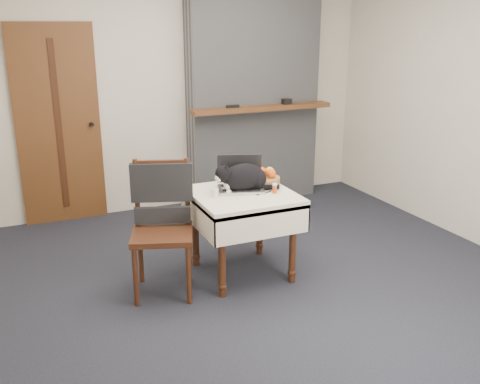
{
  "coord_description": "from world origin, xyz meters",
  "views": [
    {
      "loc": [
        -1.66,
        -3.62,
        1.99
      ],
      "look_at": [
        -0.07,
        0.01,
        0.73
      ],
      "focal_mm": 40.0,
      "sensor_mm": 36.0,
      "label": 1
    }
  ],
  "objects_px": {
    "side_table": "(243,206)",
    "cat": "(244,178)",
    "chair": "(162,209)",
    "door": "(58,126)",
    "laptop": "(240,181)",
    "cream_jar": "(215,193)",
    "fruit_basket": "(264,179)",
    "pill_bottle": "(275,188)"
  },
  "relations": [
    {
      "from": "laptop",
      "to": "cat",
      "type": "xyz_separation_m",
      "value": [
        0.01,
        -0.07,
        0.04
      ]
    },
    {
      "from": "chair",
      "to": "side_table",
      "type": "bearing_deg",
      "value": 15.65
    },
    {
      "from": "cat",
      "to": "cream_jar",
      "type": "bearing_deg",
      "value": -171.04
    },
    {
      "from": "cream_jar",
      "to": "fruit_basket",
      "type": "bearing_deg",
      "value": 14.19
    },
    {
      "from": "door",
      "to": "fruit_basket",
      "type": "distance_m",
      "value": 2.31
    },
    {
      "from": "laptop",
      "to": "chair",
      "type": "xyz_separation_m",
      "value": [
        -0.68,
        -0.08,
        -0.12
      ]
    },
    {
      "from": "chair",
      "to": "door",
      "type": "bearing_deg",
      "value": 124.59
    },
    {
      "from": "cat",
      "to": "chair",
      "type": "bearing_deg",
      "value": 178.64
    },
    {
      "from": "door",
      "to": "chair",
      "type": "distance_m",
      "value": 1.98
    },
    {
      "from": "pill_bottle",
      "to": "fruit_basket",
      "type": "bearing_deg",
      "value": 84.72
    },
    {
      "from": "door",
      "to": "pill_bottle",
      "type": "xyz_separation_m",
      "value": [
        1.41,
        -2.02,
        -0.26
      ]
    },
    {
      "from": "door",
      "to": "side_table",
      "type": "distance_m",
      "value": 2.28
    },
    {
      "from": "cat",
      "to": "fruit_basket",
      "type": "relative_size",
      "value": 2.08
    },
    {
      "from": "pill_bottle",
      "to": "fruit_basket",
      "type": "relative_size",
      "value": 0.32
    },
    {
      "from": "cat",
      "to": "fruit_basket",
      "type": "height_order",
      "value": "cat"
    },
    {
      "from": "door",
      "to": "fruit_basket",
      "type": "bearing_deg",
      "value": -51.51
    },
    {
      "from": "cream_jar",
      "to": "fruit_basket",
      "type": "xyz_separation_m",
      "value": [
        0.49,
        0.12,
        0.03
      ]
    },
    {
      "from": "door",
      "to": "pill_bottle",
      "type": "distance_m",
      "value": 2.48
    },
    {
      "from": "cat",
      "to": "cream_jar",
      "type": "relative_size",
      "value": 8.23
    },
    {
      "from": "door",
      "to": "laptop",
      "type": "bearing_deg",
      "value": -56.07
    },
    {
      "from": "side_table",
      "to": "cat",
      "type": "relative_size",
      "value": 1.48
    },
    {
      "from": "door",
      "to": "laptop",
      "type": "distance_m",
      "value": 2.18
    },
    {
      "from": "door",
      "to": "fruit_basket",
      "type": "relative_size",
      "value": 7.89
    },
    {
      "from": "cream_jar",
      "to": "door",
      "type": "bearing_deg",
      "value": 116.12
    },
    {
      "from": "door",
      "to": "cream_jar",
      "type": "xyz_separation_m",
      "value": [
        0.94,
        -1.92,
        -0.27
      ]
    },
    {
      "from": "pill_bottle",
      "to": "laptop",
      "type": "bearing_deg",
      "value": 131.56
    },
    {
      "from": "door",
      "to": "cream_jar",
      "type": "bearing_deg",
      "value": -63.88
    },
    {
      "from": "cream_jar",
      "to": "pill_bottle",
      "type": "relative_size",
      "value": 0.8
    },
    {
      "from": "laptop",
      "to": "cat",
      "type": "height_order",
      "value": "laptop"
    },
    {
      "from": "cat",
      "to": "laptop",
      "type": "bearing_deg",
      "value": 93.21
    },
    {
      "from": "cat",
      "to": "chair",
      "type": "xyz_separation_m",
      "value": [
        -0.69,
        -0.01,
        -0.16
      ]
    },
    {
      "from": "laptop",
      "to": "cream_jar",
      "type": "relative_size",
      "value": 6.91
    },
    {
      "from": "side_table",
      "to": "pill_bottle",
      "type": "xyz_separation_m",
      "value": [
        0.23,
        -0.11,
        0.15
      ]
    },
    {
      "from": "side_table",
      "to": "cream_jar",
      "type": "distance_m",
      "value": 0.28
    },
    {
      "from": "side_table",
      "to": "chair",
      "type": "height_order",
      "value": "chair"
    },
    {
      "from": "side_table",
      "to": "chair",
      "type": "relative_size",
      "value": 0.77
    },
    {
      "from": "laptop",
      "to": "cat",
      "type": "distance_m",
      "value": 0.08
    },
    {
      "from": "cream_jar",
      "to": "laptop",
      "type": "bearing_deg",
      "value": 24.67
    },
    {
      "from": "cream_jar",
      "to": "fruit_basket",
      "type": "distance_m",
      "value": 0.5
    },
    {
      "from": "door",
      "to": "laptop",
      "type": "relative_size",
      "value": 4.52
    },
    {
      "from": "side_table",
      "to": "pill_bottle",
      "type": "height_order",
      "value": "pill_bottle"
    },
    {
      "from": "side_table",
      "to": "fruit_basket",
      "type": "height_order",
      "value": "fruit_basket"
    }
  ]
}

